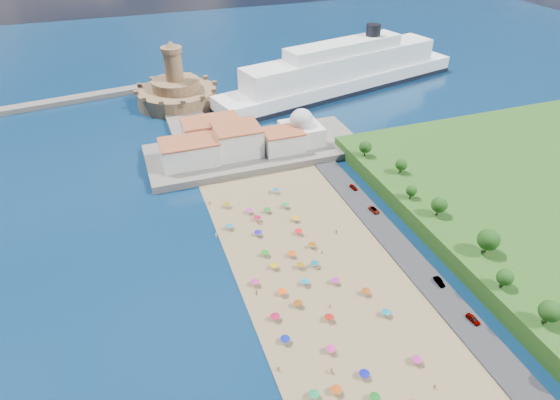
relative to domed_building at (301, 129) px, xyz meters
name	(u,v)px	position (x,y,z in m)	size (l,w,h in m)	color
ground	(296,269)	(-30.00, -71.00, -8.97)	(700.00, 700.00, 0.00)	#071938
terrace	(255,150)	(-20.00, 2.00, -7.47)	(90.00, 36.00, 3.00)	#59544C
jetty	(189,125)	(-42.00, 37.00, -7.77)	(18.00, 70.00, 2.40)	#59544C
waterfront_buildings	(224,141)	(-33.05, 2.64, -1.10)	(57.00, 29.00, 11.00)	silver
domed_building	(301,129)	(0.00, 0.00, 0.00)	(16.00, 16.00, 15.00)	silver
fortress	(177,92)	(-42.00, 67.00, -2.29)	(40.00, 40.00, 32.40)	#97724B
cruise_ship	(342,73)	(46.49, 56.48, 0.72)	(150.85, 56.53, 32.74)	black
beach_parasols	(314,301)	(-30.57, -86.43, -6.83)	(32.04, 109.39, 2.20)	gray
beachgoers	(284,270)	(-33.76, -71.31, -7.83)	(38.59, 95.58, 1.89)	tan
parked_cars	(403,241)	(6.00, -71.69, -7.61)	(2.73, 71.82, 1.41)	gray
hillside_trees	(468,233)	(19.11, -83.84, 1.15)	(11.40, 111.35, 8.14)	#382314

